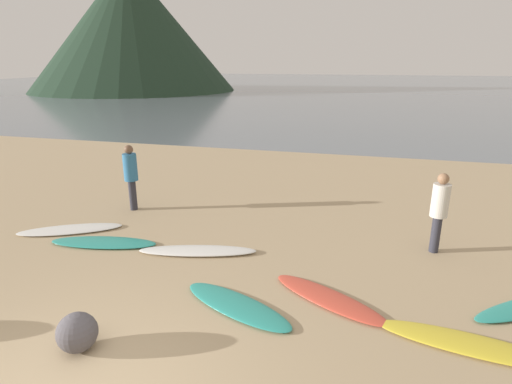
{
  "coord_description": "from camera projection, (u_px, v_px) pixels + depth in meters",
  "views": [
    {
      "loc": [
        3.02,
        -2.57,
        3.61
      ],
      "look_at": [
        0.55,
        6.58,
        0.6
      ],
      "focal_mm": 29.12,
      "sensor_mm": 36.0,
      "label": 1
    }
  ],
  "objects": [
    {
      "name": "ground_plane",
      "position": [
        267.0,
        180.0,
        13.44
      ],
      "size": [
        120.0,
        120.0,
        0.2
      ],
      "primitive_type": "cube",
      "color": "tan",
      "rests_on": "ground"
    },
    {
      "name": "ocean_water",
      "position": [
        351.0,
        85.0,
        63.16
      ],
      "size": [
        140.0,
        100.0,
        0.01
      ],
      "primitive_type": "cube",
      "color": "slate",
      "rests_on": "ground"
    },
    {
      "name": "headland_hill",
      "position": [
        131.0,
        28.0,
        50.1
      ],
      "size": [
        24.75,
        24.75,
        14.78
      ],
      "primitive_type": "cone",
      "color": "#1E3323",
      "rests_on": "ground"
    },
    {
      "name": "surfboard_2",
      "position": [
        70.0,
        229.0,
        9.19
      ],
      "size": [
        2.23,
        1.55,
        0.07
      ],
      "primitive_type": "ellipsoid",
      "rotation": [
        0.0,
        0.0,
        0.49
      ],
      "color": "white",
      "rests_on": "ground"
    },
    {
      "name": "surfboard_3",
      "position": [
        104.0,
        242.0,
        8.52
      ],
      "size": [
        2.27,
        0.98,
        0.08
      ],
      "primitive_type": "ellipsoid",
      "rotation": [
        0.0,
        0.0,
        0.18
      ],
      "color": "teal",
      "rests_on": "ground"
    },
    {
      "name": "surfboard_4",
      "position": [
        198.0,
        251.0,
        8.13
      ],
      "size": [
        2.36,
        1.05,
        0.1
      ],
      "primitive_type": "ellipsoid",
      "rotation": [
        0.0,
        0.0,
        0.25
      ],
      "color": "white",
      "rests_on": "ground"
    },
    {
      "name": "surfboard_5",
      "position": [
        237.0,
        305.0,
        6.34
      ],
      "size": [
        2.08,
        1.36,
        0.08
      ],
      "primitive_type": "ellipsoid",
      "rotation": [
        0.0,
        0.0,
        -0.42
      ],
      "color": "teal",
      "rests_on": "ground"
    },
    {
      "name": "surfboard_6",
      "position": [
        328.0,
        298.0,
        6.53
      ],
      "size": [
        2.06,
        1.47,
        0.07
      ],
      "primitive_type": "ellipsoid",
      "rotation": [
        0.0,
        0.0,
        -0.51
      ],
      "color": "#D84C38",
      "rests_on": "ground"
    },
    {
      "name": "surfboard_7",
      "position": [
        470.0,
        344.0,
        5.47
      ],
      "size": [
        2.45,
        0.9,
        0.07
      ],
      "primitive_type": "ellipsoid",
      "rotation": [
        0.0,
        0.0,
        -0.15
      ],
      "color": "yellow",
      "rests_on": "ground"
    },
    {
      "name": "person_0",
      "position": [
        131.0,
        172.0,
        10.24
      ],
      "size": [
        0.33,
        0.33,
        1.66
      ],
      "rotation": [
        0.0,
        0.0,
        1.36
      ],
      "color": "#2D2D38",
      "rests_on": "ground"
    },
    {
      "name": "person_2",
      "position": [
        439.0,
        207.0,
        7.93
      ],
      "size": [
        0.32,
        0.32,
        1.6
      ],
      "rotation": [
        0.0,
        0.0,
        3.75
      ],
      "color": "#2D2D38",
      "rests_on": "ground"
    },
    {
      "name": "beach_rock_near",
      "position": [
        77.0,
        332.0,
        5.35
      ],
      "size": [
        0.52,
        0.52,
        0.52
      ],
      "primitive_type": "sphere",
      "color": "#504C51",
      "rests_on": "ground"
    }
  ]
}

